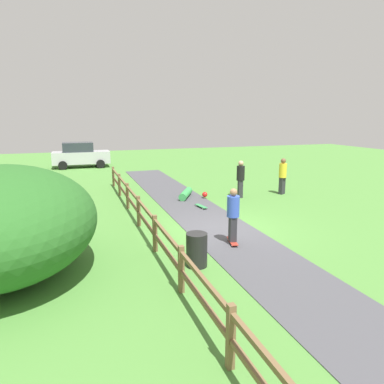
# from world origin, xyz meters

# --- Properties ---
(ground_plane) EXTENTS (60.00, 60.00, 0.00)m
(ground_plane) POSITION_xyz_m (0.00, 0.00, 0.00)
(ground_plane) COLOR #4C8438
(asphalt_path) EXTENTS (2.40, 28.00, 0.02)m
(asphalt_path) POSITION_xyz_m (0.00, 0.00, 0.01)
(asphalt_path) COLOR #47474C
(asphalt_path) RESTS_ON ground_plane
(wooden_fence) EXTENTS (0.12, 18.12, 1.10)m
(wooden_fence) POSITION_xyz_m (-2.60, 0.00, 0.67)
(wooden_fence) COLOR brown
(wooden_fence) RESTS_ON ground_plane
(bush_large) EXTENTS (4.58, 5.50, 2.74)m
(bush_large) POSITION_xyz_m (-6.49, -1.58, 1.37)
(bush_large) COLOR #286023
(bush_large) RESTS_ON ground_plane
(trash_bin) EXTENTS (0.56, 0.56, 0.90)m
(trash_bin) POSITION_xyz_m (-1.80, -2.64, 0.45)
(trash_bin) COLOR black
(trash_bin) RESTS_ON ground_plane
(skater_riding) EXTENTS (0.45, 0.82, 1.73)m
(skater_riding) POSITION_xyz_m (-0.20, -1.46, 0.98)
(skater_riding) COLOR #B23326
(skater_riding) RESTS_ON asphalt_path
(skater_fallen) EXTENTS (1.50, 1.59, 0.36)m
(skater_fallen) POSITION_xyz_m (0.42, 4.91, 0.20)
(skater_fallen) COLOR green
(skater_fallen) RESTS_ON asphalt_path
(skateboard_loose) EXTENTS (0.33, 0.82, 0.08)m
(skateboard_loose) POSITION_xyz_m (0.39, 2.89, 0.09)
(skateboard_loose) COLOR #338C4C
(skateboard_loose) RESTS_ON asphalt_path
(bystander_yellow) EXTENTS (0.51, 0.51, 1.82)m
(bystander_yellow) POSITION_xyz_m (5.23, 4.17, 1.01)
(bystander_yellow) COLOR #2D2D33
(bystander_yellow) RESTS_ON ground_plane
(bystander_black) EXTENTS (0.45, 0.45, 1.80)m
(bystander_black) POSITION_xyz_m (2.89, 4.18, 0.99)
(bystander_black) COLOR #2D2D33
(bystander_black) RESTS_ON ground_plane
(parked_car_silver) EXTENTS (4.22, 2.04, 1.92)m
(parked_car_silver) POSITION_xyz_m (-4.10, 17.33, 0.96)
(parked_car_silver) COLOR #B7B7BC
(parked_car_silver) RESTS_ON ground_plane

